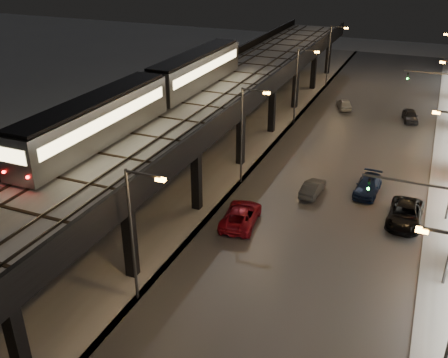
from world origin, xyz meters
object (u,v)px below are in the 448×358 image
(subway_train, at_px, (154,90))
(car_onc_dark, at_px, (405,215))
(car_onc_red, at_px, (410,116))
(car_onc_white, at_px, (368,187))
(car_far_white, at_px, (344,104))
(car_mid_silver, at_px, (241,216))
(car_near_white, at_px, (313,188))

(subway_train, bearing_deg, car_onc_dark, -0.82)
(subway_train, bearing_deg, car_onc_red, 50.65)
(car_onc_white, bearing_deg, car_far_white, 108.39)
(car_mid_silver, relative_size, car_onc_red, 1.34)
(car_onc_dark, relative_size, car_onc_red, 1.35)
(car_mid_silver, relative_size, car_onc_white, 1.15)
(car_near_white, xyz_separation_m, car_onc_red, (6.37, 23.84, 0.06))
(subway_train, height_order, car_onc_dark, subway_train)
(car_far_white, relative_size, car_onc_dark, 0.73)
(car_onc_dark, bearing_deg, car_far_white, 111.29)
(car_far_white, relative_size, car_onc_white, 0.84)
(car_mid_silver, xyz_separation_m, car_onc_dark, (11.92, 5.16, 0.01))
(car_onc_dark, xyz_separation_m, car_onc_red, (-1.52, 25.82, -0.07))
(car_mid_silver, distance_m, car_onc_white, 12.54)
(car_near_white, xyz_separation_m, car_far_white, (-2.04, 25.58, 0.05))
(car_mid_silver, height_order, car_far_white, car_mid_silver)
(car_near_white, bearing_deg, subway_train, 11.70)
(car_onc_white, distance_m, car_onc_red, 21.81)
(car_onc_dark, distance_m, car_onc_white, 5.37)
(subway_train, relative_size, car_onc_white, 7.21)
(subway_train, bearing_deg, car_onc_white, 11.27)
(car_near_white, height_order, car_mid_silver, car_mid_silver)
(car_far_white, bearing_deg, subway_train, 45.58)
(car_onc_white, bearing_deg, car_onc_dark, -46.84)
(car_onc_white, height_order, car_onc_red, car_onc_red)
(car_onc_white, relative_size, car_onc_red, 1.17)
(car_onc_red, bearing_deg, car_far_white, 156.11)
(car_onc_red, bearing_deg, car_near_white, -117.18)
(car_near_white, height_order, car_far_white, car_far_white)
(car_onc_white, bearing_deg, car_onc_red, 87.86)
(car_near_white, bearing_deg, car_far_white, -80.25)
(car_mid_silver, height_order, car_onc_white, car_mid_silver)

